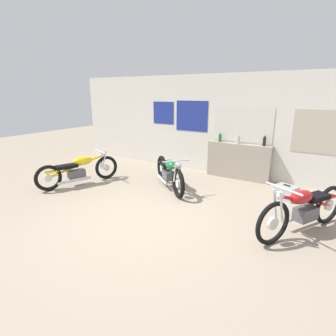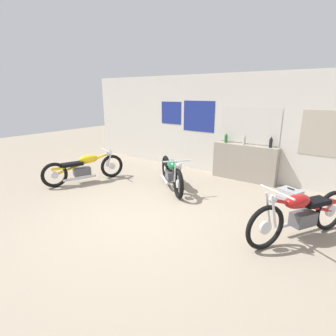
# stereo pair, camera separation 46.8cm
# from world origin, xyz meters

# --- Properties ---
(ground_plane) EXTENTS (24.00, 24.00, 0.00)m
(ground_plane) POSITION_xyz_m (0.00, 0.00, 0.00)
(ground_plane) COLOR gray
(wall_back) EXTENTS (10.00, 0.07, 2.80)m
(wall_back) POSITION_xyz_m (0.03, 3.62, 1.40)
(wall_back) COLOR silver
(wall_back) RESTS_ON ground_plane
(sill_counter) EXTENTS (1.70, 0.28, 0.97)m
(sill_counter) POSITION_xyz_m (0.73, 3.44, 0.49)
(sill_counter) COLOR gray
(sill_counter) RESTS_ON ground_plane
(bottle_leftmost) EXTENTS (0.08, 0.08, 0.27)m
(bottle_leftmost) POSITION_xyz_m (0.18, 3.43, 1.10)
(bottle_leftmost) COLOR #23662D
(bottle_leftmost) RESTS_ON sill_counter
(bottle_left_center) EXTENTS (0.07, 0.07, 0.29)m
(bottle_left_center) POSITION_xyz_m (0.70, 3.39, 1.10)
(bottle_left_center) COLOR #B7B2A8
(bottle_left_center) RESTS_ON sill_counter
(bottle_center) EXTENTS (0.08, 0.08, 0.30)m
(bottle_center) POSITION_xyz_m (1.36, 3.44, 1.11)
(bottle_center) COLOR black
(bottle_center) RESTS_ON sill_counter
(motorcycle_green) EXTENTS (1.56, 1.37, 0.84)m
(motorcycle_green) POSITION_xyz_m (-0.46, 1.76, 0.41)
(motorcycle_green) COLOR black
(motorcycle_green) RESTS_ON ground_plane
(motorcycle_red) EXTENTS (1.14, 1.90, 0.92)m
(motorcycle_red) POSITION_xyz_m (2.56, 1.08, 0.44)
(motorcycle_red) COLOR black
(motorcycle_red) RESTS_ON ground_plane
(motorcycle_yellow) EXTENTS (0.93, 2.04, 0.80)m
(motorcycle_yellow) POSITION_xyz_m (-2.58, 0.78, 0.40)
(motorcycle_yellow) COLOR black
(motorcycle_yellow) RESTS_ON ground_plane
(hard_case_silver) EXTENTS (0.52, 0.45, 0.34)m
(hard_case_silver) POSITION_xyz_m (2.12, 2.51, 0.16)
(hard_case_silver) COLOR #9E9EA3
(hard_case_silver) RESTS_ON ground_plane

